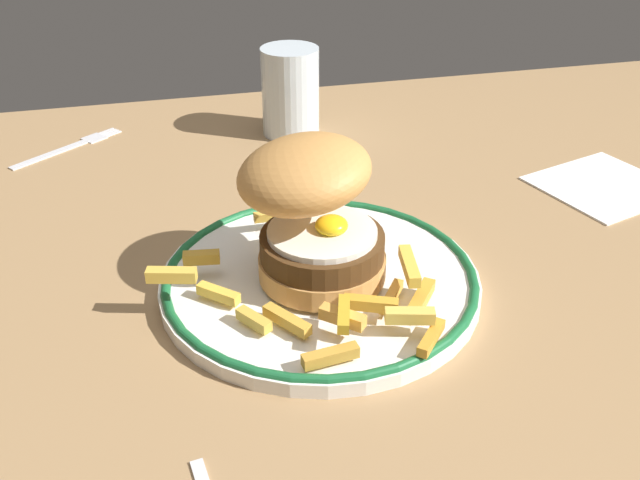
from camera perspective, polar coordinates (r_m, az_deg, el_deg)
The scene contains 7 objects.
ground_plane at distance 63.50cm, azimuth 3.16°, elevation -3.16°, with size 146.80×90.32×4.00cm, color #9C774E.
dinner_plate at distance 58.40cm, azimuth 0.00°, elevation -3.16°, with size 26.21×26.21×1.60cm.
burger at distance 55.22cm, azimuth -0.63°, elevation 2.49°, with size 11.75×11.94×11.73cm.
fries_pile at distance 53.47cm, azimuth 0.44°, elevation -4.33°, with size 21.92×25.78×2.93cm.
water_glass at distance 86.37cm, azimuth -2.32°, elevation 11.42°, with size 6.86×6.86×10.43cm.
fork at distance 88.63cm, azimuth -19.45°, elevation 7.12°, with size 12.23×9.91×0.36cm.
napkin at distance 80.37cm, azimuth 21.89°, elevation 4.15°, with size 12.92×11.79×0.40cm, color white.
Camera 1 is at (-15.73, -49.97, 33.88)cm, focal length 39.80 mm.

